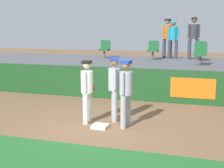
# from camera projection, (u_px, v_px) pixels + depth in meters

# --- Properties ---
(ground_plane) EXTENTS (60.00, 60.00, 0.00)m
(ground_plane) POSITION_uv_depth(u_px,v_px,m) (99.00, 129.00, 8.41)
(ground_plane) COLOR brown
(first_base) EXTENTS (0.40, 0.40, 0.08)m
(first_base) POSITION_uv_depth(u_px,v_px,m) (100.00, 126.00, 8.51)
(first_base) COLOR white
(first_base) RESTS_ON ground_plane
(player_fielder_home) EXTENTS (0.35, 0.55, 1.71)m
(player_fielder_home) POSITION_uv_depth(u_px,v_px,m) (87.00, 87.00, 8.84)
(player_fielder_home) COLOR white
(player_fielder_home) RESTS_ON ground_plane
(player_runner_visitor) EXTENTS (0.44, 0.47, 1.77)m
(player_runner_visitor) POSITION_uv_depth(u_px,v_px,m) (114.00, 85.00, 9.03)
(player_runner_visitor) COLOR #9EA3AD
(player_runner_visitor) RESTS_ON ground_plane
(player_coach_visitor) EXTENTS (0.38, 0.49, 1.75)m
(player_coach_visitor) POSITION_uv_depth(u_px,v_px,m) (126.00, 89.00, 8.42)
(player_coach_visitor) COLOR #9EA3AD
(player_coach_visitor) RESTS_ON ground_plane
(field_wall) EXTENTS (18.00, 0.26, 1.14)m
(field_wall) POSITION_uv_depth(u_px,v_px,m) (134.00, 84.00, 11.76)
(field_wall) COLOR #19471E
(field_wall) RESTS_ON ground_plane
(bleacher_platform) EXTENTS (18.00, 4.80, 1.19)m
(bleacher_platform) POSITION_uv_depth(u_px,v_px,m) (149.00, 74.00, 14.17)
(bleacher_platform) COLOR #59595E
(bleacher_platform) RESTS_ON ground_plane
(seat_back_center) EXTENTS (0.47, 0.44, 0.84)m
(seat_back_center) POSITION_uv_depth(u_px,v_px,m) (153.00, 49.00, 14.61)
(seat_back_center) COLOR #4C4C51
(seat_back_center) RESTS_ON bleacher_platform
(seat_back_right) EXTENTS (0.45, 0.44, 0.84)m
(seat_back_right) POSITION_uv_depth(u_px,v_px,m) (201.00, 50.00, 13.98)
(seat_back_right) COLOR #4C4C51
(seat_back_right) RESTS_ON bleacher_platform
(seat_front_right) EXTENTS (0.47, 0.44, 0.84)m
(seat_front_right) POSITION_uv_depth(u_px,v_px,m) (200.00, 53.00, 12.26)
(seat_front_right) COLOR #4C4C51
(seat_front_right) RESTS_ON bleacher_platform
(seat_back_left) EXTENTS (0.45, 0.44, 0.84)m
(seat_back_left) POSITION_uv_depth(u_px,v_px,m) (105.00, 48.00, 15.31)
(seat_back_left) COLOR #4C4C51
(seat_back_left) RESTS_ON bleacher_platform
(spectator_hooded) EXTENTS (0.52, 0.39, 1.87)m
(spectator_hooded) POSITION_uv_depth(u_px,v_px,m) (194.00, 35.00, 14.61)
(spectator_hooded) COLOR #33384C
(spectator_hooded) RESTS_ON bleacher_platform
(spectator_capped) EXTENTS (0.48, 0.33, 1.72)m
(spectator_capped) POSITION_uv_depth(u_px,v_px,m) (173.00, 37.00, 14.97)
(spectator_capped) COLOR #33384C
(spectator_capped) RESTS_ON bleacher_platform
(spectator_casual) EXTENTS (0.49, 0.44, 1.82)m
(spectator_casual) POSITION_uv_depth(u_px,v_px,m) (168.00, 35.00, 15.39)
(spectator_casual) COLOR #33384C
(spectator_casual) RESTS_ON bleacher_platform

